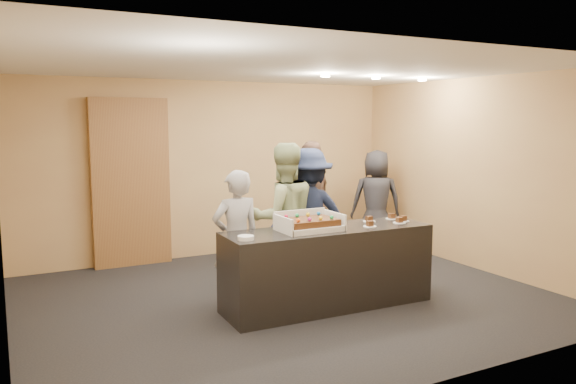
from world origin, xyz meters
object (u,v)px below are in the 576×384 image
object	(u,v)px
cake_box	(308,226)
person_brown_extra	(312,205)
person_server_grey	(236,239)
person_navy_man	(308,216)
storage_cabinet	(131,183)
sheet_cake	(309,222)
person_dark_suit	(376,201)
person_sage_man	(283,218)
plate_stack	(246,238)
serving_counter	(328,267)

from	to	relation	value
cake_box	person_brown_extra	distance (m)	1.77
person_server_grey	person_navy_man	xyz separation A→B (m)	(1.21, 0.49, 0.09)
storage_cabinet	sheet_cake	size ratio (longest dim) A/B	4.20
cake_box	person_server_grey	xyz separation A→B (m)	(-0.68, 0.43, -0.16)
cake_box	person_dark_suit	bearing A→B (deg)	39.62
sheet_cake	person_navy_man	distance (m)	1.08
cake_box	person_navy_man	world-z (taller)	person_navy_man
storage_cabinet	person_sage_man	world-z (taller)	storage_cabinet
plate_stack	person_navy_man	world-z (taller)	person_navy_man
person_brown_extra	sheet_cake	bearing A→B (deg)	19.07
plate_stack	person_dark_suit	bearing A→B (deg)	33.59
storage_cabinet	person_server_grey	distance (m)	2.56
cake_box	person_navy_man	bearing A→B (deg)	60.36
person_sage_man	person_dark_suit	world-z (taller)	person_sage_man
sheet_cake	person_dark_suit	bearing A→B (deg)	39.97
storage_cabinet	person_sage_man	bearing A→B (deg)	-57.40
plate_stack	person_navy_man	bearing A→B (deg)	38.62
plate_stack	person_server_grey	distance (m)	0.61
sheet_cake	person_navy_man	xyz separation A→B (m)	(0.52, 0.94, -0.12)
sheet_cake	person_navy_man	bearing A→B (deg)	61.00
cake_box	serving_counter	bearing A→B (deg)	-5.93
serving_counter	person_brown_extra	distance (m)	1.74
cake_box	person_dark_suit	world-z (taller)	person_dark_suit
storage_cabinet	person_dark_suit	xyz separation A→B (m)	(3.69, -0.90, -0.39)
person_brown_extra	person_dark_suit	xyz separation A→B (m)	(1.45, 0.45, -0.09)
serving_counter	sheet_cake	distance (m)	0.60
person_navy_man	person_dark_suit	distance (m)	2.13
serving_counter	person_server_grey	world-z (taller)	person_server_grey
cake_box	plate_stack	xyz separation A→B (m)	(-0.82, -0.15, -0.02)
storage_cabinet	cake_box	size ratio (longest dim) A/B	3.58
cake_box	person_navy_man	size ratio (longest dim) A/B	0.39
serving_counter	cake_box	xyz separation A→B (m)	(-0.24, 0.02, 0.50)
serving_counter	storage_cabinet	distance (m)	3.37
serving_counter	person_server_grey	size ratio (longest dim) A/B	1.54
person_dark_suit	serving_counter	bearing A→B (deg)	70.06
serving_counter	person_sage_man	xyz separation A→B (m)	(-0.18, 0.75, 0.47)
person_sage_man	person_brown_extra	size ratio (longest dim) A/B	1.01
storage_cabinet	person_brown_extra	world-z (taller)	storage_cabinet
person_navy_man	sheet_cake	bearing A→B (deg)	74.44
person_sage_man	person_brown_extra	distance (m)	1.17
sheet_cake	cake_box	bearing A→B (deg)	89.09
person_brown_extra	storage_cabinet	bearing A→B (deg)	-71.14
person_brown_extra	person_dark_suit	bearing A→B (deg)	157.53
serving_counter	person_server_grey	distance (m)	1.08
serving_counter	person_brown_extra	world-z (taller)	person_brown_extra
serving_counter	person_server_grey	xyz separation A→B (m)	(-0.93, 0.45, 0.33)
person_navy_man	person_brown_extra	size ratio (longest dim) A/B	0.96
plate_stack	person_navy_man	size ratio (longest dim) A/B	0.10
cake_box	person_sage_man	distance (m)	0.72
person_server_grey	person_sage_man	size ratio (longest dim) A/B	0.85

